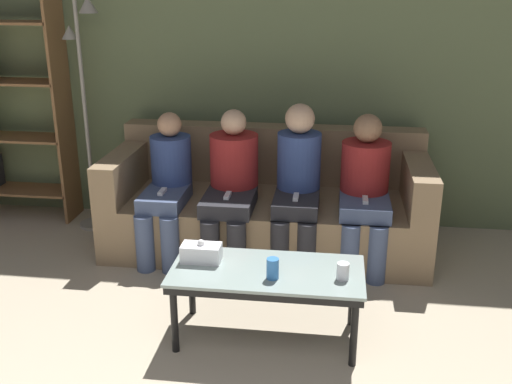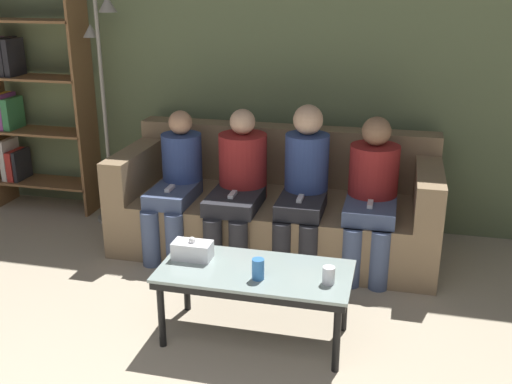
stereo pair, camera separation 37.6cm
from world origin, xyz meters
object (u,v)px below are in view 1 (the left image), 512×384
seated_person_right_end (365,187)px  coffee_table (267,277)px  tissue_box (201,253)px  seated_person_mid_left (232,182)px  couch (268,206)px  cup_near_right (273,269)px  seated_person_left_end (167,183)px  seated_person_mid_right (298,181)px  cup_near_left (343,271)px  standing_lamp (86,91)px

seated_person_right_end → coffee_table: bearing=-117.7°
tissue_box → seated_person_mid_left: 1.00m
couch → cup_near_right: bearing=-82.4°
couch → coffee_table: 1.28m
seated_person_left_end → seated_person_right_end: bearing=1.2°
couch → seated_person_mid_right: (0.23, -0.22, 0.28)m
couch → seated_person_left_end: size_ratio=2.26×
coffee_table → cup_near_left: 0.42m
cup_near_left → seated_person_mid_left: size_ratio=0.09×
seated_person_left_end → seated_person_right_end: 1.40m
seated_person_mid_right → seated_person_right_end: seated_person_mid_right is taller
seated_person_left_end → seated_person_mid_left: 0.47m
cup_near_right → seated_person_mid_right: 1.16m
couch → seated_person_mid_right: seated_person_mid_right is taller
cup_near_left → tissue_box: 0.79m
tissue_box → seated_person_mid_left: bearing=89.9°
couch → seated_person_left_end: seated_person_left_end is taller
couch → tissue_box: couch is taller
cup_near_left → seated_person_left_end: 1.66m
coffee_table → seated_person_right_end: size_ratio=1.00×
cup_near_right → seated_person_left_end: 1.44m
cup_near_left → tissue_box: size_ratio=0.42×
seated_person_mid_left → coffee_table: bearing=-70.3°
tissue_box → coffee_table: bearing=-8.1°
coffee_table → tissue_box: 0.39m
coffee_table → seated_person_mid_left: 1.13m
couch → seated_person_mid_left: (-0.23, -0.23, 0.26)m
cup_near_left → seated_person_left_end: seated_person_left_end is taller
seated_person_left_end → standing_lamp: bearing=150.5°
tissue_box → seated_person_mid_left: (0.00, 0.99, 0.09)m
couch → seated_person_right_end: bearing=-16.8°
standing_lamp → seated_person_mid_left: bearing=-18.4°
couch → coffee_table: size_ratio=2.20×
standing_lamp → coffee_table: bearing=-42.6°
couch → cup_near_left: size_ratio=24.98×
couch → seated_person_right_end: seated_person_right_end is taller
couch → coffee_table: couch is taller
cup_near_left → tissue_box: tissue_box is taller
cup_near_left → seated_person_right_end: size_ratio=0.09×
cup_near_right → seated_person_mid_right: bearing=87.5°
seated_person_mid_right → cup_near_left: bearing=-74.2°
coffee_table → cup_near_left: size_ratio=11.34×
cup_near_left → seated_person_mid_right: seated_person_mid_right is taller
seated_person_left_end → seated_person_mid_left: seated_person_mid_left is taller
tissue_box → seated_person_left_end: size_ratio=0.21×
coffee_table → seated_person_mid_left: seated_person_mid_left is taller
couch → seated_person_mid_left: seated_person_mid_left is taller
cup_near_left → standing_lamp: bearing=142.8°
cup_near_right → seated_person_mid_left: size_ratio=0.11×
cup_near_left → seated_person_right_end: seated_person_right_end is taller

